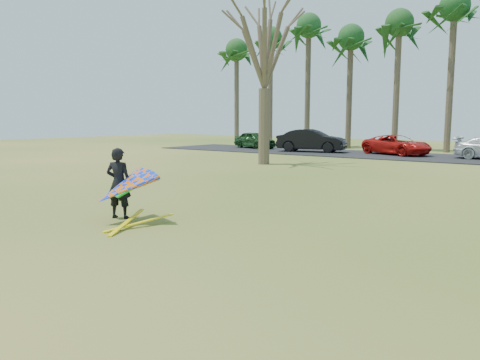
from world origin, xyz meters
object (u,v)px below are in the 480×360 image
Objects in this scene: car_1 at (312,141)px; car_2 at (397,145)px; car_0 at (255,140)px; bare_tree_left at (265,38)px; kite_flyer at (122,188)px.

car_1 is 6.17m from car_2.
car_0 reaches higher than car_2.
bare_tree_left is 14.80m from car_0.
kite_flyer is at bearing -153.28° from car_2.
car_2 is at bearing -92.32° from car_1.
bare_tree_left reaches higher than car_2.
car_2 is at bearing 93.37° from kite_flyer.
bare_tree_left is at bearing -126.91° from car_0.
kite_flyer reaches higher than car_2.
kite_flyer is (13.54, -25.16, 0.10)m from car_0.
kite_flyer is at bearing -69.42° from bare_tree_left.
bare_tree_left reaches higher than kite_flyer.
car_2 is at bearing -74.20° from car_0.
kite_flyer is (1.48, -25.12, 0.11)m from car_2.
car_0 is at bearing 68.34° from car_1.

